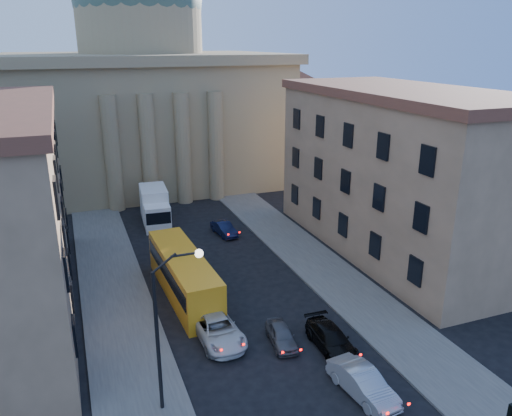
{
  "coord_description": "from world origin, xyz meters",
  "views": [
    {
      "loc": [
        -10.63,
        -13.91,
        18.43
      ],
      "look_at": [
        1.06,
        16.52,
        7.54
      ],
      "focal_mm": 35.0,
      "sensor_mm": 36.0,
      "label": 1
    }
  ],
  "objects_px": {
    "car_right_near": "(363,383)",
    "city_bus": "(184,274)",
    "street_lamp": "(167,320)",
    "box_truck": "(155,207)"
  },
  "relations": [
    {
      "from": "city_bus",
      "to": "box_truck",
      "type": "relative_size",
      "value": 1.72
    },
    {
      "from": "city_bus",
      "to": "car_right_near",
      "type": "bearing_deg",
      "value": -68.55
    },
    {
      "from": "street_lamp",
      "to": "box_truck",
      "type": "relative_size",
      "value": 1.28
    },
    {
      "from": "street_lamp",
      "to": "box_truck",
      "type": "height_order",
      "value": "street_lamp"
    },
    {
      "from": "street_lamp",
      "to": "city_bus",
      "type": "distance_m",
      "value": 12.91
    },
    {
      "from": "street_lamp",
      "to": "box_truck",
      "type": "bearing_deg",
      "value": 81.48
    },
    {
      "from": "street_lamp",
      "to": "city_bus",
      "type": "height_order",
      "value": "street_lamp"
    },
    {
      "from": "car_right_near",
      "to": "city_bus",
      "type": "xyz_separation_m",
      "value": [
        -6.47,
        14.7,
        1.01
      ]
    },
    {
      "from": "car_right_near",
      "to": "city_bus",
      "type": "relative_size",
      "value": 0.39
    },
    {
      "from": "car_right_near",
      "to": "city_bus",
      "type": "distance_m",
      "value": 16.09
    }
  ]
}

